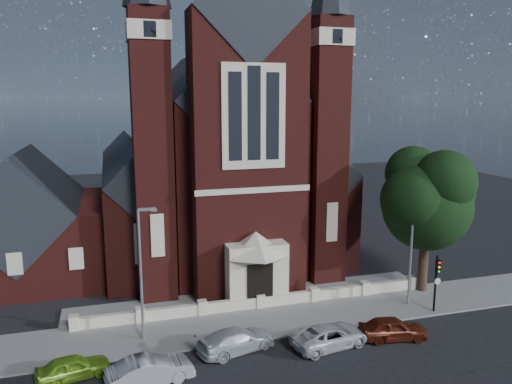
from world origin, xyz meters
TOP-DOWN VIEW (x-y plane):
  - ground at (0.00, 15.00)m, footprint 120.00×120.00m
  - pavement_strip at (0.00, 4.50)m, footprint 60.00×5.00m
  - forecourt_paving at (0.00, 8.50)m, footprint 26.00×3.00m
  - forecourt_wall at (0.00, 6.50)m, footprint 24.00×0.40m
  - church at (-0.00, 22.94)m, footprint 20.01×34.90m
  - parish_hall at (-16.00, 18.00)m, footprint 12.00×12.20m
  - street_tree at (12.60, 5.71)m, footprint 6.40×6.60m
  - street_lamp_left at (-7.91, 4.00)m, footprint 1.16×0.22m
  - street_lamp_right at (10.09, 4.00)m, footprint 1.16×0.22m
  - traffic_signal at (11.00, 2.43)m, footprint 0.28×0.42m
  - car_lime_van at (-11.74, 0.93)m, footprint 3.88×2.24m
  - car_silver_a at (-8.00, -0.70)m, footprint 4.55×2.29m
  - car_silver_b at (-3.00, 1.29)m, footprint 4.94×3.09m
  - car_white_suv at (2.34, 0.27)m, footprint 5.00×2.96m
  - car_dark_red at (6.30, -0.01)m, footprint 4.27×2.35m

SIDE VIEW (x-z plane):
  - ground at x=0.00m, z-range 0.00..0.00m
  - pavement_strip at x=0.00m, z-range -0.06..0.06m
  - forecourt_paving at x=0.00m, z-range -0.07..0.07m
  - forecourt_wall at x=0.00m, z-range -0.45..0.45m
  - car_lime_van at x=-11.74m, z-range 0.00..1.24m
  - car_white_suv at x=2.34m, z-range 0.00..1.30m
  - car_silver_b at x=-3.00m, z-range 0.00..1.34m
  - car_dark_red at x=6.30m, z-range 0.00..1.38m
  - car_silver_a at x=-8.00m, z-range 0.00..1.43m
  - traffic_signal at x=11.00m, z-range 0.58..4.58m
  - parish_hall at x=-16.00m, z-range -1.11..9.13m
  - street_lamp_left at x=-7.91m, z-range 0.55..8.64m
  - street_lamp_right at x=10.09m, z-range 0.55..8.64m
  - street_tree at x=12.60m, z-range 1.61..12.31m
  - church at x=0.00m, z-range -6.41..22.79m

